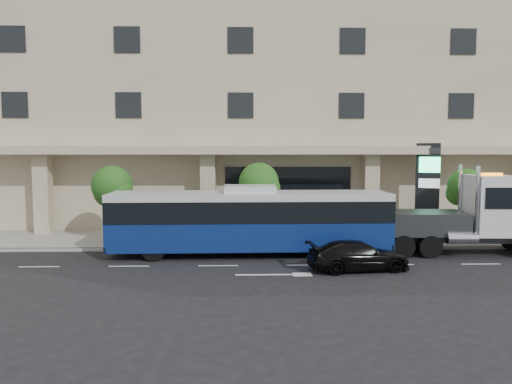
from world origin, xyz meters
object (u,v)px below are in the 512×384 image
black_sedan (358,256)px  tow_truck (473,218)px  signage_pylon (427,188)px  city_bus (250,220)px

black_sedan → tow_truck: bearing=-71.4°
black_sedan → signage_pylon: bearing=-44.4°
tow_truck → signage_pylon: signage_pylon is taller
black_sedan → city_bus: bearing=46.9°
city_bus → tow_truck: 11.15m
signage_pylon → city_bus: bearing=-133.3°
signage_pylon → black_sedan: bearing=-104.2°
tow_truck → black_sedan: 7.35m
tow_truck → signage_pylon: 5.03m
city_bus → tow_truck: bearing=-1.1°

